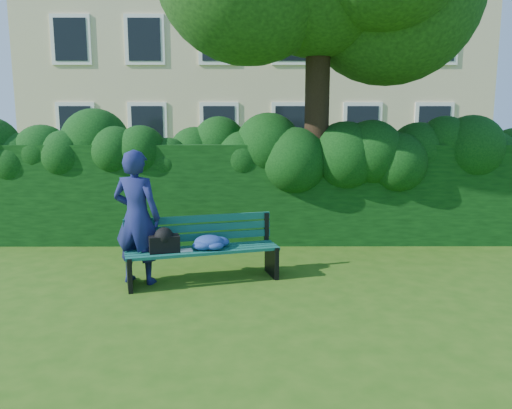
{
  "coord_description": "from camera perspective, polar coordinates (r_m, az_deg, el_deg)",
  "views": [
    {
      "loc": [
        -0.03,
        -6.94,
        2.24
      ],
      "look_at": [
        0.0,
        0.6,
        0.95
      ],
      "focal_mm": 35.0,
      "sensor_mm": 36.0,
      "label": 1
    }
  ],
  "objects": [
    {
      "name": "man_reading",
      "position": [
        7.0,
        -13.47,
        -1.42
      ],
      "size": [
        0.76,
        0.6,
        1.84
      ],
      "primitive_type": "imported",
      "rotation": [
        0.0,
        0.0,
        2.88
      ],
      "color": "navy",
      "rests_on": "ground"
    },
    {
      "name": "apartment_building",
      "position": [
        21.26,
        -0.14,
        19.91
      ],
      "size": [
        16.0,
        8.08,
        12.0
      ],
      "color": "beige",
      "rests_on": "ground"
    },
    {
      "name": "hedge",
      "position": [
        9.24,
        -0.04,
        1.37
      ],
      "size": [
        10.0,
        1.0,
        1.8
      ],
      "color": "black",
      "rests_on": "ground"
    },
    {
      "name": "ground",
      "position": [
        7.29,
        0.02,
        -8.18
      ],
      "size": [
        80.0,
        80.0,
        0.0
      ],
      "primitive_type": "plane",
      "color": "#2A5612",
      "rests_on": "ground"
    },
    {
      "name": "park_bench",
      "position": [
        7.0,
        -6.59,
        -4.76
      ],
      "size": [
        2.17,
        1.11,
        0.89
      ],
      "rotation": [
        0.0,
        0.0,
        0.28
      ],
      "color": "#0F4F46",
      "rests_on": "ground"
    }
  ]
}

